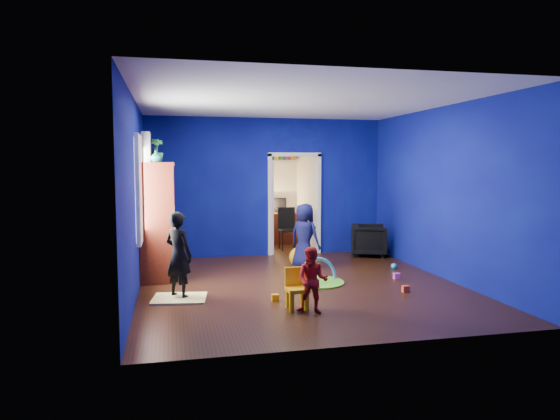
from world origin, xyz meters
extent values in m
cube|color=black|center=(0.00, 0.00, 0.00)|extent=(5.00, 5.50, 0.01)
cube|color=white|center=(0.00, 0.00, 2.90)|extent=(5.00, 5.50, 0.01)
cube|color=#090B6D|center=(0.00, 2.75, 1.45)|extent=(5.00, 0.02, 2.90)
cube|color=#090B6D|center=(0.00, -2.75, 1.45)|extent=(5.00, 0.02, 2.90)
cube|color=#090B6D|center=(-2.50, 0.00, 1.45)|extent=(0.02, 5.50, 2.90)
cube|color=#090B6D|center=(2.50, 0.00, 1.45)|extent=(0.02, 5.50, 2.90)
imported|color=black|center=(2.10, 2.20, 0.33)|extent=(0.93, 0.91, 0.66)
imported|color=black|center=(-1.90, -0.37, 0.63)|extent=(0.54, 0.53, 1.25)
imported|color=#0F1137|center=(0.40, 1.17, 0.61)|extent=(0.69, 0.70, 1.22)
imported|color=red|center=(-0.23, -1.52, 0.43)|extent=(0.52, 0.48, 0.86)
imported|color=#0D5F6C|center=(-2.22, 0.73, 2.05)|extent=(0.21, 0.21, 0.19)
imported|color=#318938|center=(-2.22, 1.25, 2.16)|extent=(0.27, 0.27, 0.41)
cube|color=#3E140A|center=(-2.22, 1.03, 0.98)|extent=(0.58, 1.14, 1.96)
cube|color=silver|center=(-2.18, 1.03, 1.02)|extent=(0.46, 0.70, 0.54)
cube|color=#F2E07A|center=(-1.90, -0.47, 0.01)|extent=(0.83, 0.70, 0.03)
sphere|color=yellow|center=(0.35, 1.42, 0.18)|extent=(0.36, 0.36, 0.36)
cube|color=yellow|center=(-0.38, -1.32, 0.25)|extent=(0.29, 0.29, 0.50)
cylinder|color=#48A224|center=(0.30, 0.07, 0.01)|extent=(0.91, 0.91, 0.02)
torus|color=#3F8CD8|center=(0.30, 0.07, 0.02)|extent=(0.79, 0.30, 0.81)
cube|color=white|center=(-2.48, 0.35, 1.55)|extent=(0.03, 0.95, 1.55)
cube|color=slate|center=(-2.37, 0.90, 1.25)|extent=(0.14, 0.42, 2.40)
cube|color=white|center=(0.60, 2.75, 1.05)|extent=(1.16, 0.10, 2.10)
cube|color=#3D140A|center=(0.60, 4.26, 0.38)|extent=(0.88, 0.44, 0.75)
cube|color=black|center=(0.60, 4.38, 0.95)|extent=(0.40, 0.05, 0.32)
sphere|color=#FFD88C|center=(0.32, 4.32, 0.93)|extent=(0.14, 0.14, 0.14)
cube|color=black|center=(0.60, 3.30, 0.46)|extent=(0.40, 0.40, 0.92)
cube|color=white|center=(0.60, 4.37, 2.02)|extent=(0.88, 0.24, 0.04)
cube|color=#E04625|center=(1.45, -0.79, 0.05)|extent=(0.10, 0.08, 0.10)
sphere|color=#2290C4|center=(2.02, 0.82, 0.06)|extent=(0.11, 0.11, 0.11)
cube|color=orange|center=(-0.58, -0.86, 0.05)|extent=(0.10, 0.08, 0.10)
sphere|color=green|center=(0.50, 0.70, 0.06)|extent=(0.11, 0.11, 0.11)
cube|color=#D951B5|center=(1.70, 0.05, 0.05)|extent=(0.10, 0.08, 0.10)
camera|label=1|loc=(-2.00, -7.60, 1.91)|focal=32.00mm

